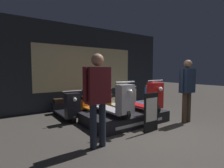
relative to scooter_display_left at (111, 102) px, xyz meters
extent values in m
plane|color=#423D38|center=(0.60, -1.19, -0.64)|extent=(30.00, 30.00, 0.00)
cube|color=#23282D|center=(0.60, 2.61, 0.96)|extent=(7.50, 0.08, 3.20)
cube|color=beige|center=(0.60, 2.57, 0.91)|extent=(4.12, 0.01, 1.70)
cube|color=black|center=(0.51, 0.08, -0.49)|extent=(2.28, 1.32, 0.30)
cube|color=silver|center=(0.51, -0.58, -0.51)|extent=(1.59, 0.01, 0.08)
cylinder|color=black|center=(0.00, -0.59, -0.20)|extent=(0.09, 0.28, 0.28)
cylinder|color=black|center=(0.00, 0.75, -0.20)|extent=(0.09, 0.28, 0.28)
cube|color=#BCBCC1|center=(0.00, 0.08, -0.21)|extent=(0.37, 1.26, 0.05)
cube|color=#BCBCC1|center=(0.00, -0.57, 0.16)|extent=(0.39, 0.26, 0.68)
cube|color=#BCBCC1|center=(0.00, 0.73, -0.12)|extent=(0.40, 0.30, 0.33)
cube|color=black|center=(0.00, 0.73, 0.11)|extent=(0.29, 0.27, 0.13)
cylinder|color=silver|center=(0.00, -0.57, 0.56)|extent=(0.55, 0.03, 0.03)
sphere|color=white|center=(0.00, -0.75, 0.35)|extent=(0.11, 0.11, 0.11)
cylinder|color=black|center=(1.03, -0.59, -0.20)|extent=(0.09, 0.28, 0.28)
cylinder|color=black|center=(1.03, 0.75, -0.20)|extent=(0.09, 0.28, 0.28)
cube|color=red|center=(1.03, 0.08, -0.21)|extent=(0.37, 1.26, 0.05)
cube|color=red|center=(1.03, -0.57, 0.16)|extent=(0.39, 0.26, 0.68)
cube|color=red|center=(1.03, 0.73, -0.12)|extent=(0.40, 0.30, 0.33)
cube|color=black|center=(1.03, 0.73, 0.11)|extent=(0.29, 0.27, 0.13)
cylinder|color=silver|center=(1.03, -0.57, 0.56)|extent=(0.55, 0.03, 0.03)
sphere|color=white|center=(1.03, -0.75, 0.35)|extent=(0.11, 0.11, 0.11)
cylinder|color=black|center=(-0.73, 0.85, -0.50)|extent=(0.09, 0.28, 0.28)
cylinder|color=black|center=(-0.73, 2.19, -0.50)|extent=(0.09, 0.28, 0.28)
cube|color=black|center=(-0.73, 1.52, -0.51)|extent=(0.37, 1.26, 0.05)
cube|color=black|center=(-0.73, 0.87, -0.15)|extent=(0.39, 0.26, 0.68)
cube|color=black|center=(-0.73, 2.17, -0.43)|extent=(0.40, 0.30, 0.33)
cube|color=black|center=(-0.73, 2.16, -0.20)|extent=(0.29, 0.27, 0.13)
cylinder|color=silver|center=(-0.73, 0.86, 0.26)|extent=(0.55, 0.03, 0.03)
sphere|color=white|center=(-0.73, 0.69, 0.05)|extent=(0.11, 0.11, 0.11)
cylinder|color=black|center=(0.31, 0.85, -0.50)|extent=(0.09, 0.28, 0.28)
cylinder|color=black|center=(0.31, 2.19, -0.50)|extent=(0.09, 0.28, 0.28)
cube|color=orange|center=(0.31, 1.52, -0.51)|extent=(0.37, 1.26, 0.05)
cube|color=orange|center=(0.31, 0.87, -0.15)|extent=(0.39, 0.26, 0.68)
cube|color=orange|center=(0.31, 2.17, -0.43)|extent=(0.40, 0.30, 0.33)
cube|color=black|center=(0.31, 2.16, -0.20)|extent=(0.29, 0.27, 0.13)
cylinder|color=silver|center=(0.31, 0.86, 0.26)|extent=(0.55, 0.03, 0.03)
sphere|color=white|center=(0.31, 0.69, 0.05)|extent=(0.11, 0.11, 0.11)
cylinder|color=black|center=(1.35, 0.85, -0.50)|extent=(0.09, 0.28, 0.28)
cylinder|color=black|center=(1.35, 2.19, -0.50)|extent=(0.09, 0.28, 0.28)
cube|color=beige|center=(1.35, 1.52, -0.51)|extent=(0.37, 1.26, 0.05)
cube|color=beige|center=(1.35, 0.87, -0.15)|extent=(0.39, 0.26, 0.68)
cube|color=beige|center=(1.35, 2.17, -0.43)|extent=(0.40, 0.30, 0.33)
cube|color=black|center=(1.35, 2.16, -0.20)|extent=(0.29, 0.27, 0.13)
cylinder|color=silver|center=(1.35, 0.86, 0.26)|extent=(0.55, 0.03, 0.03)
sphere|color=white|center=(1.35, 0.69, 0.05)|extent=(0.11, 0.11, 0.11)
cylinder|color=black|center=(2.39, 0.85, -0.50)|extent=(0.09, 0.28, 0.28)
cylinder|color=black|center=(2.39, 2.19, -0.50)|extent=(0.09, 0.28, 0.28)
cube|color=#386BBC|center=(2.39, 1.52, -0.51)|extent=(0.37, 1.26, 0.05)
cube|color=#386BBC|center=(2.39, 0.87, -0.15)|extent=(0.39, 0.26, 0.68)
cube|color=#386BBC|center=(2.39, 2.17, -0.43)|extent=(0.40, 0.30, 0.33)
cube|color=black|center=(2.39, 2.16, -0.20)|extent=(0.29, 0.27, 0.13)
cylinder|color=silver|center=(2.39, 0.86, 0.26)|extent=(0.55, 0.03, 0.03)
sphere|color=white|center=(2.39, 0.69, 0.05)|extent=(0.11, 0.11, 0.11)
cylinder|color=#232838|center=(-1.02, -0.90, -0.22)|extent=(0.13, 0.13, 0.86)
cylinder|color=#232838|center=(-0.83, -0.90, -0.22)|extent=(0.13, 0.13, 0.86)
cube|color=#5B191E|center=(-0.93, -0.90, 0.55)|extent=(0.44, 0.25, 0.68)
cylinder|color=#5B191E|center=(-1.19, -0.90, 0.58)|extent=(0.08, 0.08, 0.62)
cylinder|color=#5B191E|center=(-0.66, -0.90, 0.58)|extent=(0.08, 0.08, 0.62)
sphere|color=#A87A5B|center=(-0.93, -0.90, 1.02)|extent=(0.23, 0.23, 0.23)
cylinder|color=#473828|center=(1.87, -0.90, -0.22)|extent=(0.13, 0.13, 0.85)
cylinder|color=#473828|center=(2.06, -0.90, -0.22)|extent=(0.13, 0.13, 0.85)
cube|color=#1E2D47|center=(1.97, -0.90, 0.54)|extent=(0.43, 0.24, 0.67)
cylinder|color=#1E2D47|center=(1.71, -0.90, 0.57)|extent=(0.08, 0.08, 0.62)
cylinder|color=#1E2D47|center=(2.22, -0.90, 0.57)|extent=(0.08, 0.08, 0.62)
sphere|color=brown|center=(1.97, -0.90, 1.01)|extent=(0.23, 0.23, 0.23)
cube|color=black|center=(0.55, -0.87, -0.17)|extent=(0.45, 0.04, 0.94)
cube|color=white|center=(0.55, -0.89, -0.10)|extent=(0.37, 0.01, 0.56)
camera|label=1|loc=(-2.54, -3.74, 0.82)|focal=28.00mm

